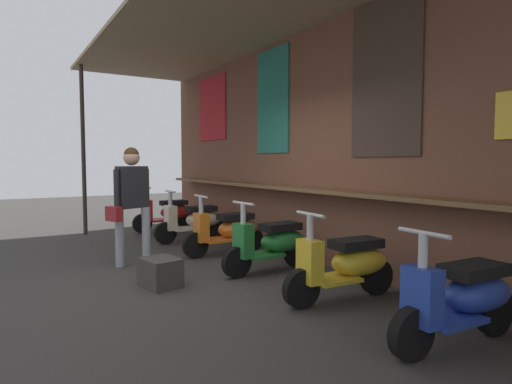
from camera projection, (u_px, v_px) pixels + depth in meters
ground_plane at (200, 283)px, 5.21m from camera, size 29.86×29.86×0.00m
market_stall_facade at (318, 125)px, 6.01m from camera, size 10.66×2.79×3.52m
scooter_red at (169, 213)px, 9.18m from camera, size 0.46×1.40×0.97m
scooter_cream at (195, 220)px, 7.97m from camera, size 0.46×1.40×0.97m
scooter_orange at (229, 230)px, 6.83m from camera, size 0.46×1.40×0.97m
scooter_green at (273, 243)px, 5.75m from camera, size 0.47×1.40×0.97m
scooter_yellow at (347, 264)px, 4.55m from camera, size 0.49×1.40×0.97m
scooter_blue at (463, 297)px, 3.43m from camera, size 0.48×1.40×0.97m
shopper_with_handbag at (131, 194)px, 6.02m from camera, size 0.43×0.66×1.68m
merchandise_crate at (160, 272)px, 5.06m from camera, size 0.53×0.45×0.34m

